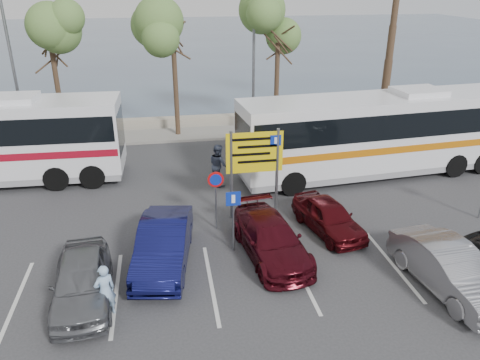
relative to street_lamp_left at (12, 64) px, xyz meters
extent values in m
plane|color=#343437|center=(10.00, -13.52, -4.60)|extent=(120.00, 120.00, 0.00)
cube|color=gray|center=(10.00, 0.48, -4.52)|extent=(44.00, 2.40, 0.15)
cube|color=gray|center=(10.00, 2.48, -4.30)|extent=(48.00, 0.80, 0.60)
plane|color=#404F67|center=(10.00, 46.48, -4.59)|extent=(140.00, 140.00, 0.00)
cylinder|color=#382619|center=(2.00, 0.48, -1.93)|extent=(0.28, 0.28, 5.04)
cylinder|color=#382619|center=(8.50, 0.48, -1.65)|extent=(0.28, 0.28, 5.60)
cylinder|color=#382619|center=(14.50, 0.48, -1.86)|extent=(0.28, 0.28, 5.18)
cylinder|color=#382619|center=(21.50, 0.48, 0.55)|extent=(0.48, 0.48, 10.00)
cylinder|color=slate|center=(0.00, 0.08, -0.45)|extent=(0.16, 0.16, 8.00)
cylinder|color=slate|center=(13.00, 0.08, -0.45)|extent=(0.16, 0.16, 8.00)
cylinder|color=slate|center=(10.10, -10.32, -2.80)|extent=(0.12, 0.12, 3.60)
cylinder|color=slate|center=(11.90, -10.32, -2.80)|extent=(0.12, 0.12, 3.60)
cube|color=yellow|center=(11.00, -10.32, -1.90)|extent=(2.20, 0.06, 1.60)
cube|color=#0C2699|center=(11.80, -10.36, -1.45)|extent=(0.42, 0.01, 0.42)
cylinder|color=slate|center=(9.40, -11.12, -3.50)|extent=(0.07, 0.07, 2.20)
cylinder|color=#B20C0C|center=(9.40, -11.15, -2.55)|extent=(0.60, 0.03, 0.60)
cylinder|color=slate|center=(9.80, -12.72, -3.50)|extent=(0.07, 0.07, 2.20)
cube|color=#0C2699|center=(9.80, -12.74, -2.60)|extent=(0.50, 0.03, 0.50)
cube|color=silver|center=(17.50, -7.02, -2.40)|extent=(13.25, 3.92, 3.21)
cube|color=black|center=(17.50, -7.02, -1.82)|extent=(13.00, 3.93, 1.14)
cube|color=#B9610A|center=(17.50, -7.02, -2.91)|extent=(13.13, 3.94, 0.33)
cube|color=gray|center=(17.50, -7.02, -4.00)|extent=(13.12, 3.88, 0.60)
cube|color=silver|center=(17.50, -7.02, -0.66)|extent=(2.32, 1.93, 0.26)
imported|color=slate|center=(5.00, -14.72, -3.90)|extent=(1.93, 4.19, 1.39)
imported|color=#0F1147|center=(7.40, -13.18, -3.85)|extent=(2.24, 4.71, 1.49)
imported|color=#440B14|center=(11.00, -13.28, -3.95)|extent=(2.38, 4.69, 1.30)
imported|color=#480A0F|center=(13.50, -12.02, -3.98)|extent=(2.22, 3.87, 1.24)
imported|color=gray|center=(15.90, -16.01, -3.88)|extent=(2.05, 4.52, 1.44)
imported|color=#96B8DB|center=(5.75, -15.52, -3.78)|extent=(0.71, 0.62, 1.63)
imported|color=#384055|center=(10.00, -7.02, -3.63)|extent=(1.01, 1.14, 1.94)
camera|label=1|loc=(7.66, -26.67, 4.22)|focal=35.00mm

